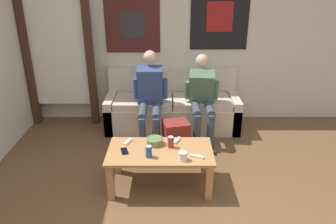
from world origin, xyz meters
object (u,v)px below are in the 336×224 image
object	(u,v)px
person_seated_adult	(151,96)
game_controller_near_left	(178,140)
backpack	(177,138)
cell_phone	(125,151)
pillar_candle	(184,156)
person_seated_teen	(203,96)
drink_can_red	(171,142)
game_controller_far_center	(198,157)
game_controller_near_right	(129,142)
couch	(173,108)
coffee_table	(161,156)
drink_can_blue	(149,151)
ceramic_bowl	(155,141)

from	to	relation	value
person_seated_adult	game_controller_near_left	size ratio (longest dim) A/B	8.35
backpack	cell_phone	distance (m)	0.94
pillar_candle	cell_phone	size ratio (longest dim) A/B	0.67
person_seated_teen	pillar_candle	bearing A→B (deg)	-103.34
person_seated_adult	drink_can_red	distance (m)	1.07
person_seated_adult	game_controller_far_center	size ratio (longest dim) A/B	8.25
person_seated_adult	game_controller_near_right	distance (m)	0.97
person_seated_teen	game_controller_far_center	distance (m)	1.31
couch	drink_can_red	size ratio (longest dim) A/B	15.58
coffee_table	person_seated_teen	world-z (taller)	person_seated_teen
game_controller_near_left	coffee_table	bearing A→B (deg)	-133.00
drink_can_red	game_controller_near_right	size ratio (longest dim) A/B	0.85
drink_can_blue	drink_can_red	xyz separation A→B (m)	(0.22, 0.20, 0.00)
coffee_table	game_controller_near_right	world-z (taller)	game_controller_near_right
person_seated_teen	drink_can_red	distance (m)	1.17
backpack	game_controller_far_center	size ratio (longest dim) A/B	2.93
coffee_table	game_controller_near_left	bearing A→B (deg)	47.00
person_seated_teen	couch	bearing A→B (deg)	138.15
person_seated_adult	pillar_candle	distance (m)	1.36
game_controller_near_right	pillar_candle	bearing A→B (deg)	-31.53
coffee_table	ceramic_bowl	size ratio (longest dim) A/B	6.04
person_seated_teen	cell_phone	bearing A→B (deg)	-128.27
game_controller_near_right	person_seated_adult	bearing A→B (deg)	77.81
coffee_table	person_seated_adult	world-z (taller)	person_seated_adult
person_seated_teen	backpack	size ratio (longest dim) A/B	2.65
ceramic_bowl	game_controller_near_right	world-z (taller)	ceramic_bowl
person_seated_teen	ceramic_bowl	size ratio (longest dim) A/B	6.18
pillar_candle	cell_phone	bearing A→B (deg)	164.61
person_seated_adult	pillar_candle	size ratio (longest dim) A/B	12.02
coffee_table	game_controller_near_left	xyz separation A→B (m)	(0.19, 0.20, 0.09)
ceramic_bowl	drink_can_red	xyz separation A→B (m)	(0.18, -0.07, 0.02)
person_seated_teen	drink_can_red	size ratio (longest dim) A/B	9.18
ceramic_bowl	cell_phone	size ratio (longest dim) A/B	1.23
game_controller_near_left	game_controller_far_center	size ratio (longest dim) A/B	0.99
ceramic_bowl	game_controller_far_center	xyz separation A→B (m)	(0.44, -0.28, -0.03)
couch	drink_can_red	world-z (taller)	couch
game_controller_near_right	game_controller_far_center	xyz separation A→B (m)	(0.73, -0.32, 0.00)
person_seated_adult	game_controller_near_right	xyz separation A→B (m)	(-0.20, -0.93, -0.20)
coffee_table	person_seated_adult	distance (m)	1.14
drink_can_blue	game_controller_near_right	bearing A→B (deg)	129.34
backpack	game_controller_near_right	distance (m)	0.79
ceramic_bowl	cell_phone	xyz separation A→B (m)	(-0.31, -0.16, -0.04)
person_seated_teen	backpack	world-z (taller)	person_seated_teen
backpack	game_controller_near_right	bearing A→B (deg)	-135.85
ceramic_bowl	drink_can_blue	xyz separation A→B (m)	(-0.05, -0.27, 0.02)
ceramic_bowl	game_controller_near_left	bearing A→B (deg)	14.24
coffee_table	drink_can_red	world-z (taller)	drink_can_red
person_seated_teen	game_controller_far_center	size ratio (longest dim) A/B	7.78
coffee_table	game_controller_near_left	distance (m)	0.29
person_seated_adult	game_controller_far_center	xyz separation A→B (m)	(0.53, -1.24, -0.20)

